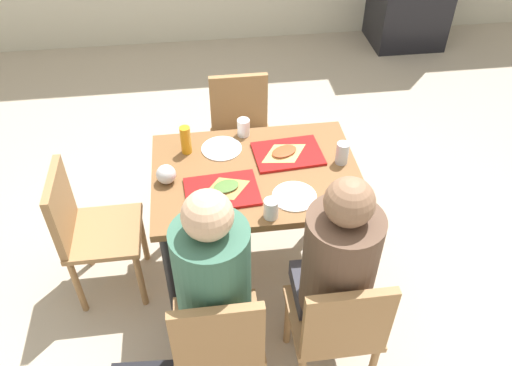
{
  "coord_description": "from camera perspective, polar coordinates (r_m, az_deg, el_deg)",
  "views": [
    {
      "loc": [
        -0.27,
        -2.03,
        2.51
      ],
      "look_at": [
        0.0,
        0.0,
        0.7
      ],
      "focal_mm": 36.31,
      "sensor_mm": 36.0,
      "label": 1
    }
  ],
  "objects": [
    {
      "name": "person_in_brown_jacket",
      "position": [
        2.31,
        8.79,
        -8.98
      ],
      "size": [
        0.32,
        0.42,
        1.26
      ],
      "color": "#383842",
      "rests_on": "ground_plane"
    },
    {
      "name": "plastic_cup_a",
      "position": [
        2.91,
        -1.39,
        6.14
      ],
      "size": [
        0.07,
        0.07,
        0.1
      ],
      "primitive_type": "cylinder",
      "color": "white",
      "rests_on": "main_table"
    },
    {
      "name": "main_table",
      "position": [
        2.75,
        0.0,
        -0.56
      ],
      "size": [
        1.08,
        0.78,
        0.78
      ],
      "color": "brown",
      "rests_on": "ground_plane"
    },
    {
      "name": "tray_red_near",
      "position": [
        2.56,
        -3.78,
        -0.93
      ],
      "size": [
        0.38,
        0.28,
        0.02
      ],
      "primitive_type": "cube",
      "rotation": [
        0.0,
        0.0,
        0.07
      ],
      "color": "#B21414",
      "rests_on": "main_table"
    },
    {
      "name": "paper_plate_center",
      "position": [
        2.83,
        -3.81,
        3.81
      ],
      "size": [
        0.22,
        0.22,
        0.01
      ],
      "primitive_type": "cylinder",
      "color": "white",
      "rests_on": "main_table"
    },
    {
      "name": "soda_can",
      "position": [
        2.74,
        9.48,
        3.27
      ],
      "size": [
        0.07,
        0.07,
        0.12
      ],
      "primitive_type": "cylinder",
      "color": "#B7BCC6",
      "rests_on": "main_table"
    },
    {
      "name": "ground_plane",
      "position": [
        3.25,
        0.0,
        -9.46
      ],
      "size": [
        10.0,
        10.0,
        0.02
      ],
      "primitive_type": "cube",
      "color": "#B7A893"
    },
    {
      "name": "pizza_slice_b",
      "position": [
        2.77,
        3.11,
        3.43
      ],
      "size": [
        0.24,
        0.21,
        0.02
      ],
      "color": "#DBAD60",
      "rests_on": "tray_red_far"
    },
    {
      "name": "tray_red_far",
      "position": [
        2.79,
        3.53,
        3.24
      ],
      "size": [
        0.38,
        0.29,
        0.02
      ],
      "primitive_type": "cube",
      "rotation": [
        0.0,
        0.0,
        0.08
      ],
      "color": "#B21414",
      "rests_on": "main_table"
    },
    {
      "name": "condiment_bottle",
      "position": [
        2.79,
        -7.75,
        4.72
      ],
      "size": [
        0.06,
        0.06,
        0.16
      ],
      "primitive_type": "cylinder",
      "color": "orange",
      "rests_on": "main_table"
    },
    {
      "name": "chair_near_right",
      "position": [
        2.43,
        9.01,
        -15.21
      ],
      "size": [
        0.4,
        0.4,
        0.85
      ],
      "color": "#9E7247",
      "rests_on": "ground_plane"
    },
    {
      "name": "foil_bundle",
      "position": [
        2.63,
        -9.88,
        0.95
      ],
      "size": [
        0.1,
        0.1,
        0.1
      ],
      "primitive_type": "sphere",
      "color": "silver",
      "rests_on": "main_table"
    },
    {
      "name": "chair_far_side",
      "position": [
        3.46,
        -1.68,
        5.89
      ],
      "size": [
        0.4,
        0.4,
        0.85
      ],
      "color": "#9E7247",
      "rests_on": "ground_plane"
    },
    {
      "name": "chair_left_end",
      "position": [
        2.93,
        -18.22,
        -4.55
      ],
      "size": [
        0.4,
        0.4,
        0.85
      ],
      "color": "#9E7247",
      "rests_on": "ground_plane"
    },
    {
      "name": "pizza_slice_a",
      "position": [
        2.56,
        -3.3,
        -0.45
      ],
      "size": [
        0.22,
        0.18,
        0.02
      ],
      "color": "#C68C47",
      "rests_on": "tray_red_near"
    },
    {
      "name": "plastic_cup_b",
      "position": [
        2.41,
        1.67,
        -2.85
      ],
      "size": [
        0.07,
        0.07,
        0.1
      ],
      "primitive_type": "cylinder",
      "color": "white",
      "rests_on": "main_table"
    },
    {
      "name": "paper_plate_near_edge",
      "position": [
        2.54,
        4.24,
        -1.48
      ],
      "size": [
        0.22,
        0.22,
        0.01
      ],
      "primitive_type": "cylinder",
      "color": "white",
      "rests_on": "main_table"
    },
    {
      "name": "person_in_red",
      "position": [
        2.25,
        -4.77,
        -10.43
      ],
      "size": [
        0.32,
        0.42,
        1.26
      ],
      "color": "#383842",
      "rests_on": "ground_plane"
    },
    {
      "name": "chair_near_left",
      "position": [
        2.37,
        -4.18,
        -16.77
      ],
      "size": [
        0.4,
        0.4,
        0.85
      ],
      "color": "#9E7247",
      "rests_on": "ground_plane"
    }
  ]
}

